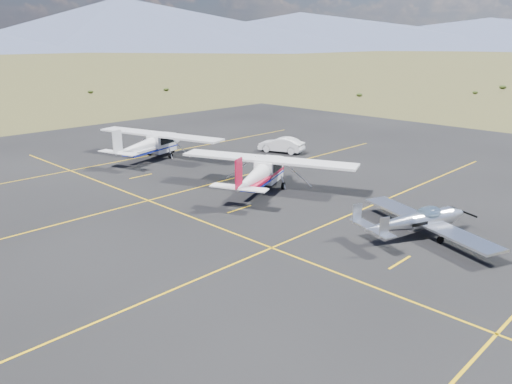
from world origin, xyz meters
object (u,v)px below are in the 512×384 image
aircraft_cessna (261,172)px  sedan (281,145)px  aircraft_plain (151,144)px  aircraft_low_wing (418,221)px

aircraft_cessna → sedan: bearing=12.5°
aircraft_cessna → aircraft_plain: 13.50m
aircraft_plain → aircraft_low_wing: bearing=-105.8°
aircraft_cessna → sedan: size_ratio=2.92×
aircraft_low_wing → aircraft_plain: 25.12m
aircraft_plain → sedan: (10.16, -6.15, -0.72)m
aircraft_plain → aircraft_cessna: bearing=-105.9°
aircraft_low_wing → aircraft_plain: size_ratio=0.71×
aircraft_low_wing → aircraft_plain: aircraft_plain is taller
aircraft_low_wing → aircraft_cessna: 11.63m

